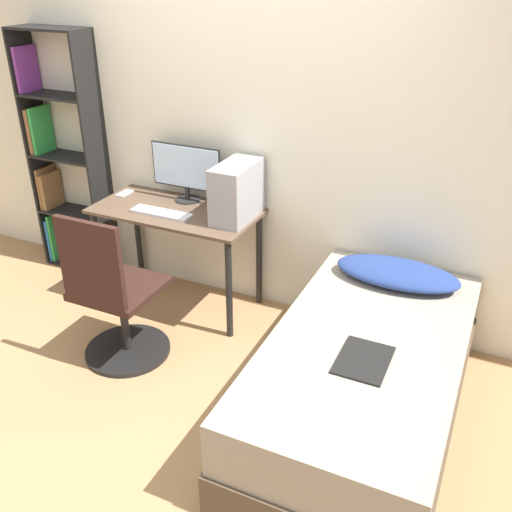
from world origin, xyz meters
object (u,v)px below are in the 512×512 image
bookshelf (61,161)px  pc_tower (237,191)px  bed (363,381)px  monitor (186,170)px  office_chair (115,305)px  keyboard (161,213)px

bookshelf → pc_tower: bookshelf is taller
bookshelf → bed: bearing=-16.6°
monitor → office_chair: bearing=-88.8°
bookshelf → keyboard: 1.12m
monitor → keyboard: 0.36m
office_chair → pc_tower: size_ratio=2.38×
keyboard → pc_tower: (0.49, 0.16, 0.18)m
office_chair → monitor: bearing=91.2°
bookshelf → office_chair: bookshelf is taller
bed → keyboard: keyboard is taller
bed → monitor: (-1.53, 0.81, 0.70)m
bookshelf → monitor: bearing=1.1°
pc_tower → keyboard: bearing=-161.4°
monitor → pc_tower: monitor is taller
monitor → pc_tower: bearing=-15.9°
office_chair → bed: size_ratio=0.55×
bed → keyboard: 1.71m
office_chair → bookshelf: bearing=141.6°
office_chair → monitor: size_ratio=1.88×
monitor → pc_tower: 0.48m
bookshelf → bed: (2.64, -0.79, -0.61)m
bed → monitor: size_ratio=3.40×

